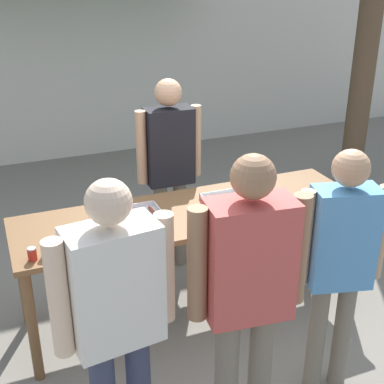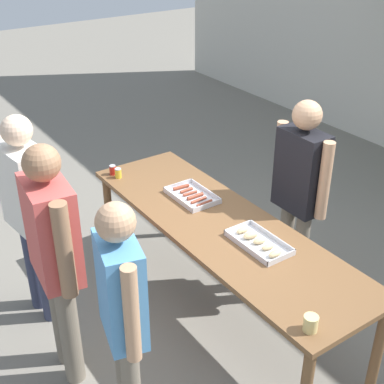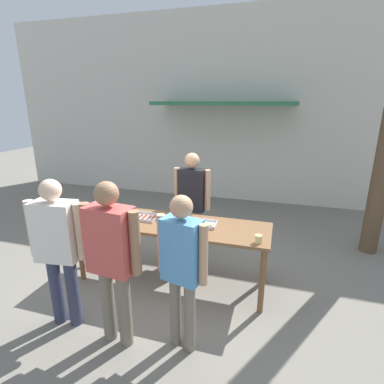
% 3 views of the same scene
% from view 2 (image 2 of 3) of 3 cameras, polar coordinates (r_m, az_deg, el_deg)
% --- Properties ---
extents(ground_plane, '(24.00, 24.00, 0.00)m').
position_cam_2_polar(ground_plane, '(4.49, 2.79, -13.05)').
color(ground_plane, slate).
extents(serving_table, '(2.62, 0.78, 0.89)m').
position_cam_2_polar(serving_table, '(4.00, 3.06, -4.55)').
color(serving_table, brown).
rests_on(serving_table, ground).
extents(food_tray_sausages, '(0.43, 0.28, 0.04)m').
position_cam_2_polar(food_tray_sausages, '(4.28, 0.01, -0.42)').
color(food_tray_sausages, silver).
rests_on(food_tray_sausages, serving_table).
extents(food_tray_buns, '(0.47, 0.25, 0.06)m').
position_cam_2_polar(food_tray_buns, '(3.74, 7.12, -5.34)').
color(food_tray_buns, silver).
rests_on(food_tray_buns, serving_table).
extents(condiment_jar_mustard, '(0.06, 0.06, 0.09)m').
position_cam_2_polar(condiment_jar_mustard, '(4.69, -8.46, 2.34)').
color(condiment_jar_mustard, '#B22319').
rests_on(condiment_jar_mustard, serving_table).
extents(condiment_jar_ketchup, '(0.06, 0.06, 0.09)m').
position_cam_2_polar(condiment_jar_ketchup, '(4.63, -7.88, 2.01)').
color(condiment_jar_ketchup, gold).
rests_on(condiment_jar_ketchup, serving_table).
extents(beer_cup, '(0.08, 0.08, 0.10)m').
position_cam_2_polar(beer_cup, '(3.10, 12.53, -13.52)').
color(beer_cup, '#DBC67A').
rests_on(beer_cup, serving_table).
extents(person_server_behind_table, '(0.57, 0.22, 1.72)m').
position_cam_2_polar(person_server_behind_table, '(4.25, 11.41, 0.77)').
color(person_server_behind_table, '#756B5B').
rests_on(person_server_behind_table, ground).
extents(person_customer_holding_hotdog, '(0.65, 0.30, 1.71)m').
position_cam_2_polar(person_customer_holding_hotdog, '(4.13, -16.99, -1.26)').
color(person_customer_holding_hotdog, '#333851').
rests_on(person_customer_holding_hotdog, ground).
extents(person_customer_with_cup, '(0.53, 0.29, 1.65)m').
position_cam_2_polar(person_customer_with_cup, '(3.07, -7.45, -11.97)').
color(person_customer_with_cup, '#756B5B').
rests_on(person_customer_with_cup, ground).
extents(person_customer_waiting_in_line, '(0.66, 0.30, 1.76)m').
position_cam_2_polar(person_customer_waiting_in_line, '(3.52, -14.49, -5.86)').
color(person_customer_waiting_in_line, '#756B5B').
rests_on(person_customer_waiting_in_line, ground).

